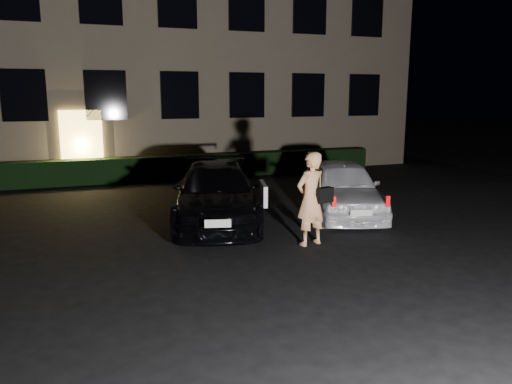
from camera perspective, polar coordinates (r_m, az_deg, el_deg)
name	(u,v)px	position (r m, az deg, el deg)	size (l,w,h in m)	color
ground	(313,271)	(8.89, 6.52, -8.95)	(80.00, 80.00, 0.00)	black
building	(158,24)	(22.94, -11.09, 18.33)	(20.00, 8.11, 12.00)	#706450
hedge	(184,167)	(18.52, -8.19, 2.88)	(15.00, 0.70, 0.85)	black
sedan	(216,194)	(11.99, -4.59, -0.19)	(3.12, 5.13, 1.39)	black
hatch	(342,188)	(12.86, 9.77, 0.50)	(2.86, 4.45, 1.41)	white
man	(311,199)	(10.14, 6.32, -0.75)	(0.88, 0.63, 1.92)	#FFB173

